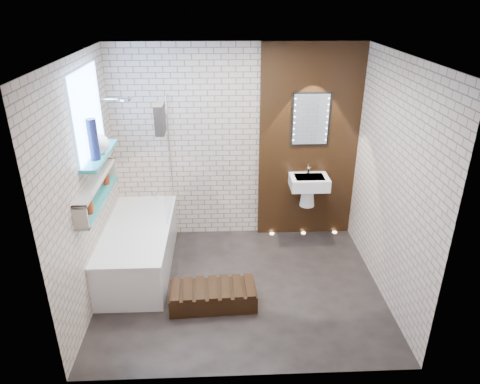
{
  "coord_description": "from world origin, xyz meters",
  "views": [
    {
      "loc": [
        -0.19,
        -4.2,
        3.16
      ],
      "look_at": [
        0.0,
        0.15,
        1.15
      ],
      "focal_mm": 32.99,
      "sensor_mm": 36.0,
      "label": 1
    }
  ],
  "objects_px": {
    "bath_screen": "(166,158)",
    "washbasin": "(309,186)",
    "led_mirror": "(311,119)",
    "bathtub": "(139,247)",
    "walnut_step": "(213,296)"
  },
  "relations": [
    {
      "from": "bath_screen",
      "to": "washbasin",
      "type": "distance_m",
      "value": 1.89
    },
    {
      "from": "bath_screen",
      "to": "led_mirror",
      "type": "distance_m",
      "value": 1.89
    },
    {
      "from": "washbasin",
      "to": "bathtub",
      "type": "bearing_deg",
      "value": -163.99
    },
    {
      "from": "bathtub",
      "to": "walnut_step",
      "type": "distance_m",
      "value": 1.19
    },
    {
      "from": "bathtub",
      "to": "led_mirror",
      "type": "xyz_separation_m",
      "value": [
        2.17,
        0.78,
        1.36
      ]
    },
    {
      "from": "led_mirror",
      "to": "bathtub",
      "type": "bearing_deg",
      "value": -160.22
    },
    {
      "from": "bath_screen",
      "to": "walnut_step",
      "type": "bearing_deg",
      "value": -65.0
    },
    {
      "from": "walnut_step",
      "to": "led_mirror",
      "type": "bearing_deg",
      "value": 50.46
    },
    {
      "from": "walnut_step",
      "to": "bathtub",
      "type": "bearing_deg",
      "value": 140.5
    },
    {
      "from": "bathtub",
      "to": "washbasin",
      "type": "bearing_deg",
      "value": 16.01
    },
    {
      "from": "bathtub",
      "to": "washbasin",
      "type": "height_order",
      "value": "washbasin"
    },
    {
      "from": "washbasin",
      "to": "walnut_step",
      "type": "distance_m",
      "value": 1.99
    },
    {
      "from": "bathtub",
      "to": "bath_screen",
      "type": "xyz_separation_m",
      "value": [
        0.35,
        0.44,
        0.99
      ]
    },
    {
      "from": "washbasin",
      "to": "led_mirror",
      "type": "distance_m",
      "value": 0.88
    },
    {
      "from": "led_mirror",
      "to": "bath_screen",
      "type": "bearing_deg",
      "value": -169.34
    }
  ]
}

